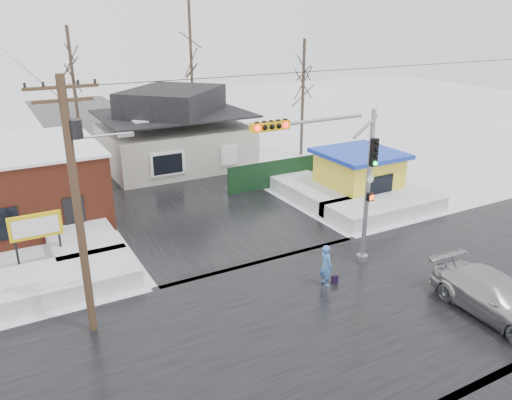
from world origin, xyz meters
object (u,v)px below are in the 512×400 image
utility_pole (78,196)px  car (496,297)px  traffic_signal (341,172)px  marquee_sign (36,228)px  kiosk (358,174)px  pedestrian (326,266)px

utility_pole → car: (13.35, -6.33, -4.35)m
traffic_signal → car: (2.99, -5.80, -3.78)m
marquee_sign → car: size_ratio=0.49×
marquee_sign → kiosk: size_ratio=0.55×
utility_pole → pedestrian: utility_pole is taller
utility_pole → car: size_ratio=1.72×
kiosk → car: size_ratio=0.88×
traffic_signal → utility_pole: 10.39m
pedestrian → marquee_sign: bearing=51.5°
traffic_signal → marquee_sign: (-11.43, 6.53, -2.62)m
traffic_signal → utility_pole: (-10.36, 0.53, 0.57)m
utility_pole → pedestrian: (9.12, -1.46, -4.21)m
kiosk → pedestrian: 11.51m
pedestrian → utility_pole: bearing=78.5°
marquee_sign → kiosk: kiosk is taller
marquee_sign → pedestrian: (10.19, -7.45, -1.01)m
marquee_sign → car: marquee_sign is taller
traffic_signal → car: 7.54m
traffic_signal → marquee_sign: 13.42m
traffic_signal → marquee_sign: traffic_signal is taller
traffic_signal → utility_pole: utility_pole is taller
pedestrian → car: size_ratio=0.35×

